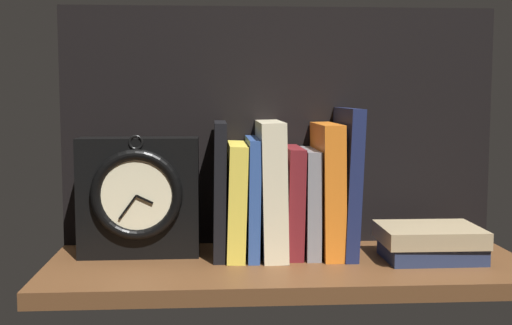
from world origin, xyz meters
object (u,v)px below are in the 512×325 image
Objects in this scene: book_orange_pandolfini at (327,189)px; book_navy_bierce at (346,181)px; book_yellow_seinlanguage at (236,199)px; book_maroon_dawkins at (292,200)px; book_gray_chess at (309,201)px; book_cream_twain at (271,188)px; book_black_skeptic at (220,189)px; framed_clock at (139,197)px; book_stack_side at (430,242)px; book_blue_modern at (252,196)px.

book_navy_bierce is at bearing 0.00° from book_orange_pandolfini.
book_navy_bierce is at bearing -0.00° from book_yellow_seinlanguage.
book_yellow_seinlanguage is 0.85× the size of book_orange_pandolfini.
book_maroon_dawkins is 1.02× the size of book_gray_chess.
book_cream_twain is 1.26× the size of book_gray_chess.
book_maroon_dawkins is at bearing -0.00° from book_black_skeptic.
framed_clock is at bearing -178.86° from book_gray_chess.
book_gray_chess is (14.86, -0.00, -2.28)cm from book_black_skeptic.
book_cream_twain is 1.38× the size of book_stack_side.
book_navy_bierce is (18.39, -0.00, 2.89)cm from book_yellow_seinlanguage.
book_stack_side is (31.18, -5.59, -6.44)cm from book_yellow_seinlanguage.
book_yellow_seinlanguage is 9.40cm from book_maroon_dawkins.
book_navy_bierce reaches higher than book_stack_side.
book_yellow_seinlanguage is at bearing 180.00° from book_maroon_dawkins.
book_orange_pandolfini is at bearing 0.00° from book_cream_twain.
book_maroon_dawkins is at bearing -0.00° from book_yellow_seinlanguage.
book_maroon_dawkins is 1.12× the size of book_stack_side.
book_orange_pandolfini is (15.30, -0.00, 1.62)cm from book_yellow_seinlanguage.
book_yellow_seinlanguage is at bearing 180.00° from book_navy_bierce.
book_black_skeptic reaches higher than book_yellow_seinlanguage.
book_navy_bierce reaches higher than book_cream_twain.
book_black_skeptic is 1.26× the size of book_gray_chess.
book_yellow_seinlanguage is 1.04× the size of book_maroon_dawkins.
book_maroon_dawkins is at bearing 180.00° from book_gray_chess.
book_orange_pandolfini is (18.00, -0.00, -0.16)cm from book_black_skeptic.
book_gray_chess is at bearing -0.00° from book_black_skeptic.
book_black_skeptic is at bearing 180.00° from book_gray_chess.
book_yellow_seinlanguage is 12.16cm from book_gray_chess.
book_yellow_seinlanguage is 0.92× the size of framed_clock.
book_navy_bierce is at bearing 0.00° from book_maroon_dawkins.
book_navy_bierce is (21.09, -0.00, 1.11)cm from book_black_skeptic.
book_navy_bierce is at bearing -0.00° from book_black_skeptic.
book_maroon_dawkins is at bearing 0.00° from book_blue_modern.
framed_clock reaches higher than book_gray_chess.
book_maroon_dawkins is 0.82× the size of book_orange_pandolfini.
book_orange_pandolfini is at bearing -0.00° from book_yellow_seinlanguage.
book_blue_modern is at bearing 180.00° from book_cream_twain.
book_gray_chess is 0.72× the size of book_navy_bierce.
book_blue_modern is 15.91cm from book_navy_bierce.
book_blue_modern is at bearing 180.00° from book_navy_bierce.
book_cream_twain is at bearing 1.47° from framed_clock.
book_cream_twain is at bearing 0.00° from book_blue_modern.
book_maroon_dawkins is 2.76cm from book_gray_chess.
book_orange_pandolfini reaches higher than book_yellow_seinlanguage.
book_orange_pandolfini is 31.24cm from framed_clock.
book_blue_modern is 29.85cm from book_stack_side.
book_gray_chess is at bearing 0.00° from book_maroon_dawkins.
book_yellow_seinlanguage is 15.95cm from framed_clock.
book_stack_side is (33.88, -5.59, -8.22)cm from book_black_skeptic.
book_black_skeptic is at bearing 180.00° from book_yellow_seinlanguage.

